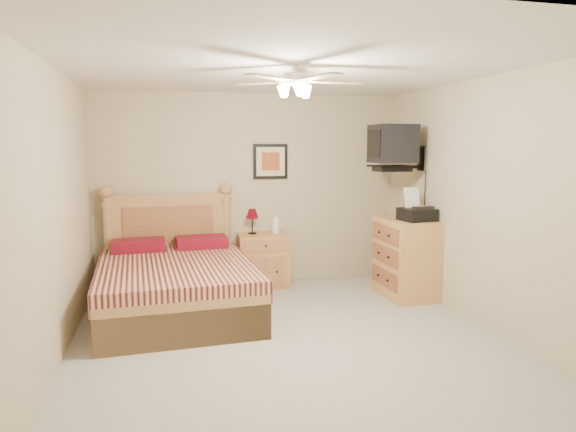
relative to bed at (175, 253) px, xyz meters
name	(u,v)px	position (x,y,z in m)	size (l,w,h in m)	color
floor	(290,343)	(1.01, -1.12, -0.68)	(4.50, 4.50, 0.00)	#9D978D
ceiling	(291,67)	(1.01, -1.12, 1.82)	(4.00, 4.50, 0.04)	white
wall_back	(250,190)	(1.01, 1.13, 0.57)	(4.00, 0.04, 2.50)	tan
wall_front	(402,267)	(1.01, -3.37, 0.57)	(4.00, 0.04, 2.50)	tan
wall_left	(51,217)	(-0.99, -1.12, 0.57)	(0.04, 4.50, 2.50)	tan
wall_right	(486,204)	(3.01, -1.12, 0.57)	(0.04, 4.50, 2.50)	tan
bed	(175,253)	(0.00, 0.00, 0.00)	(1.59, 2.09, 1.35)	#B27C44
nightstand	(263,260)	(1.13, 0.88, -0.33)	(0.64, 0.48, 0.69)	#C68E3F
table_lamp	(252,221)	(1.00, 0.95, 0.17)	(0.18, 0.18, 0.33)	#550312
lotion_bottle	(276,224)	(1.30, 0.87, 0.14)	(0.10, 0.10, 0.26)	white
framed_picture	(270,161)	(1.28, 1.11, 0.94)	(0.46, 0.04, 0.46)	black
dresser	(406,258)	(2.74, 0.03, -0.20)	(0.56, 0.81, 0.95)	#B27C4B
fax_machine	(417,204)	(2.78, -0.12, 0.47)	(0.36, 0.38, 0.38)	black
magazine_lower	(395,215)	(2.70, 0.30, 0.29)	(0.18, 0.24, 0.02)	beige
magazine_upper	(397,213)	(2.73, 0.30, 0.31)	(0.19, 0.26, 0.02)	tan
wall_tv	(404,147)	(2.76, 0.22, 1.13)	(0.56, 0.46, 0.58)	black
ceiling_fan	(296,81)	(1.01, -1.32, 1.68)	(1.14, 1.14, 0.28)	silver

